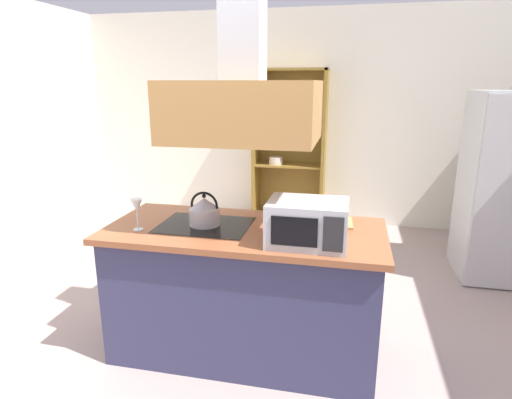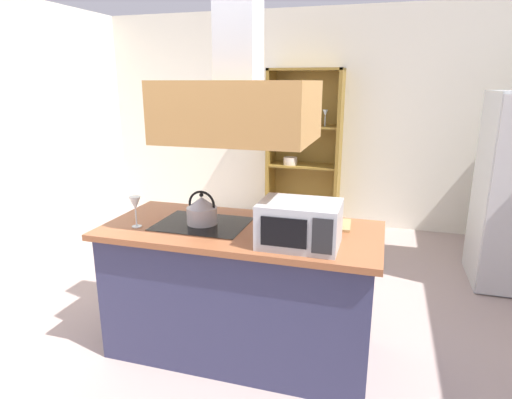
{
  "view_description": "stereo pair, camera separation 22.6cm",
  "coord_description": "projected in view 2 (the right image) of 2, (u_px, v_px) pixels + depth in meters",
  "views": [
    {
      "loc": [
        0.6,
        -2.68,
        1.82
      ],
      "look_at": [
        -0.05,
        0.27,
        1.0
      ],
      "focal_mm": 30.29,
      "sensor_mm": 36.0,
      "label": 1
    },
    {
      "loc": [
        0.82,
        -2.62,
        1.82
      ],
      "look_at": [
        -0.05,
        0.27,
        1.0
      ],
      "focal_mm": 30.29,
      "sensor_mm": 36.0,
      "label": 2
    }
  ],
  "objects": [
    {
      "name": "ground_plane",
      "position": [
        252.0,
        342.0,
        3.13
      ],
      "size": [
        7.8,
        7.8,
        0.0
      ],
      "primitive_type": "plane",
      "color": "#A59089"
    },
    {
      "name": "wine_glass_on_counter",
      "position": [
        135.0,
        205.0,
        2.8
      ],
      "size": [
        0.08,
        0.08,
        0.21
      ],
      "color": "silver",
      "rests_on": "kitchen_island"
    },
    {
      "name": "range_hood",
      "position": [
        239.0,
        92.0,
        2.6
      ],
      "size": [
        0.9,
        0.7,
        1.23
      ],
      "color": "#BC8647"
    },
    {
      "name": "dish_cabinet",
      "position": [
        304.0,
        158.0,
        5.51
      ],
      "size": [
        0.91,
        0.4,
        1.98
      ],
      "color": "olive",
      "rests_on": "ground"
    },
    {
      "name": "kitchen_island",
      "position": [
        241.0,
        290.0,
        2.94
      ],
      "size": [
        1.82,
        0.83,
        0.9
      ],
      "color": "#333456",
      "rests_on": "ground"
    },
    {
      "name": "kettle",
      "position": [
        202.0,
        210.0,
        2.88
      ],
      "size": [
        0.2,
        0.2,
        0.23
      ],
      "color": "#BCB5B7",
      "rests_on": "kitchen_island"
    },
    {
      "name": "microwave",
      "position": [
        300.0,
        224.0,
        2.49
      ],
      "size": [
        0.46,
        0.35,
        0.26
      ],
      "color": "#B7BABF",
      "rests_on": "kitchen_island"
    },
    {
      "name": "wall_back",
      "position": [
        321.0,
        120.0,
        5.54
      ],
      "size": [
        6.0,
        0.12,
        2.7
      ],
      "primitive_type": "cube",
      "color": "silver",
      "rests_on": "ground"
    },
    {
      "name": "cutting_board",
      "position": [
        325.0,
        224.0,
        2.88
      ],
      "size": [
        0.35,
        0.26,
        0.02
      ],
      "primitive_type": "cube",
      "rotation": [
        0.0,
        0.0,
        0.05
      ],
      "color": "tan",
      "rests_on": "kitchen_island"
    }
  ]
}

